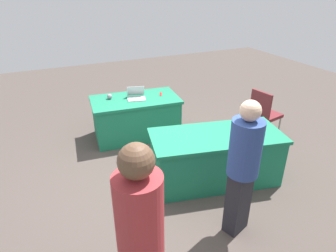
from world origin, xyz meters
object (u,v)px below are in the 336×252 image
object	(u,v)px
chair_tucked_right	(264,112)
yarn_ball	(110,96)
person_attendee_browsing	(141,240)
laptop_silver	(136,96)
table_back_left	(215,157)
table_foreground	(136,117)
scissors_red	(161,94)
person_attendee_standing	(243,164)

from	to	relation	value
chair_tucked_right	yarn_ball	xyz separation A→B (m)	(2.46, -1.29, 0.24)
person_attendee_browsing	laptop_silver	distance (m)	3.50
table_back_left	yarn_ball	world-z (taller)	yarn_ball
table_foreground	table_back_left	distance (m)	1.88
chair_tucked_right	person_attendee_browsing	bearing A→B (deg)	-65.47
person_attendee_browsing	yarn_ball	bearing A→B (deg)	-56.64
scissors_red	chair_tucked_right	bearing A→B (deg)	77.29
chair_tucked_right	person_attendee_browsing	xyz separation A→B (m)	(3.10, 2.21, 0.46)
chair_tucked_right	scissors_red	bearing A→B (deg)	-137.37
table_foreground	table_back_left	xyz separation A→B (m)	(-0.60, 1.78, 0.00)
person_attendee_standing	table_back_left	bearing A→B (deg)	53.21
person_attendee_standing	person_attendee_browsing	bearing A→B (deg)	-175.68
chair_tucked_right	table_foreground	bearing A→B (deg)	-129.64
table_back_left	person_attendee_browsing	xyz separation A→B (m)	(1.67, 1.54, 0.64)
table_back_left	person_attendee_browsing	bearing A→B (deg)	42.77
yarn_ball	person_attendee_browsing	bearing A→B (deg)	79.58
table_foreground	person_attendee_browsing	xyz separation A→B (m)	(1.07, 3.32, 0.64)
laptop_silver	yarn_ball	xyz separation A→B (m)	(0.44, -0.18, 0.01)
person_attendee_browsing	scissors_red	world-z (taller)	person_attendee_browsing
person_attendee_standing	person_attendee_browsing	xyz separation A→B (m)	(1.37, 0.60, 0.10)
scissors_red	table_foreground	bearing A→B (deg)	-65.18
person_attendee_standing	laptop_silver	xyz separation A→B (m)	(0.28, -2.72, -0.13)
table_back_left	person_attendee_standing	bearing A→B (deg)	72.54
table_foreground	chair_tucked_right	xyz separation A→B (m)	(-2.04, 1.11, 0.18)
table_foreground	person_attendee_browsing	bearing A→B (deg)	72.22
laptop_silver	table_back_left	bearing A→B (deg)	122.19
table_foreground	yarn_ball	distance (m)	0.62
person_attendee_browsing	laptop_silver	size ratio (longest dim) A/B	4.80
laptop_silver	yarn_ball	size ratio (longest dim) A/B	4.10
chair_tucked_right	yarn_ball	world-z (taller)	chair_tucked_right
table_foreground	person_attendee_browsing	world-z (taller)	person_attendee_browsing
table_foreground	chair_tucked_right	size ratio (longest dim) A/B	1.70
chair_tucked_right	person_attendee_standing	distance (m)	2.39
yarn_ball	scissors_red	world-z (taller)	yarn_ball
table_foreground	chair_tucked_right	distance (m)	2.33
person_attendee_standing	table_foreground	bearing A→B (deg)	77.04
yarn_ball	table_back_left	bearing A→B (deg)	117.58
person_attendee_browsing	yarn_ball	distance (m)	3.56
chair_tucked_right	laptop_silver	distance (m)	2.31
person_attendee_standing	yarn_ball	xyz separation A→B (m)	(0.73, -2.90, -0.12)
table_back_left	table_foreground	bearing A→B (deg)	-71.40
person_attendee_browsing	yarn_ball	xyz separation A→B (m)	(-0.64, -3.50, -0.22)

